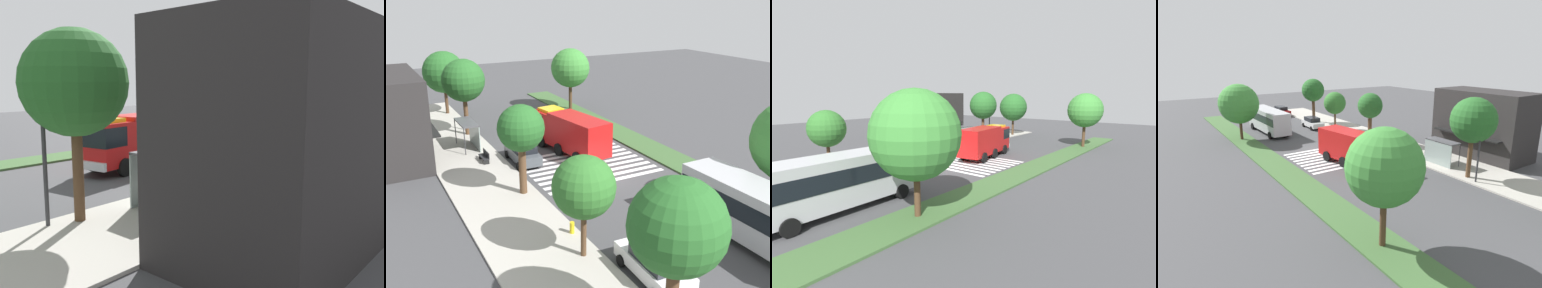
{
  "view_description": "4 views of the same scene",
  "coord_description": "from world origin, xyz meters",
  "views": [
    {
      "loc": [
        24.21,
        19.91,
        5.44
      ],
      "look_at": [
        2.81,
        1.56,
        1.29
      ],
      "focal_mm": 37.92,
      "sensor_mm": 36.0,
      "label": 1
    },
    {
      "loc": [
        -26.43,
        16.32,
        13.44
      ],
      "look_at": [
        4.42,
        0.0,
        1.39
      ],
      "focal_mm": 41.2,
      "sensor_mm": 36.0,
      "label": 2
    },
    {
      "loc": [
        -21.33,
        -19.46,
        7.12
      ],
      "look_at": [
        4.56,
        1.48,
        1.56
      ],
      "focal_mm": 27.78,
      "sensor_mm": 36.0,
      "label": 3
    },
    {
      "loc": [
        32.8,
        -17.98,
        11.07
      ],
      "look_at": [
        3.34,
        1.41,
        1.3
      ],
      "focal_mm": 30.12,
      "sensor_mm": 36.0,
      "label": 4
    }
  ],
  "objects": [
    {
      "name": "transit_bus",
      "position": [
        -12.34,
        -2.5,
        2.06
      ],
      "size": [
        10.42,
        2.99,
        3.47
      ],
      "rotation": [
        0.0,
        0.0,
        3.16
      ],
      "color": "#B2B2B7",
      "rests_on": "ground_plane"
    },
    {
      "name": "sidewalk",
      "position": [
        0.0,
        8.43,
        0.07
      ],
      "size": [
        60.0,
        5.75,
        0.14
      ],
      "primitive_type": "cube",
      "color": "#ADA89E",
      "rests_on": "ground_plane"
    },
    {
      "name": "sidewalk_tree_far_west",
      "position": [
        -15.67,
        6.56,
        5.37
      ],
      "size": [
        3.75,
        3.75,
        7.17
      ],
      "color": "#47301E",
      "rests_on": "sidewalk"
    },
    {
      "name": "fire_hydrant",
      "position": [
        -6.29,
        6.06,
        0.49
      ],
      "size": [
        0.28,
        0.28,
        0.7
      ],
      "primitive_type": "cylinder",
      "color": "gold",
      "rests_on": "sidewalk"
    },
    {
      "name": "bus_stop_shelter",
      "position": [
        11.36,
        7.24,
        1.89
      ],
      "size": [
        3.5,
        1.4,
        2.46
      ],
      "color": "#4C4C51",
      "rests_on": "sidewalk"
    },
    {
      "name": "sidewalk_tree_east",
      "position": [
        15.42,
        6.56,
        5.48
      ],
      "size": [
        4.08,
        4.08,
        7.42
      ],
      "color": "#513823",
      "rests_on": "sidewalk"
    },
    {
      "name": "fire_truck",
      "position": [
        6.58,
        -0.17,
        1.97
      ],
      "size": [
        8.99,
        3.81,
        3.46
      ],
      "rotation": [
        0.0,
        0.0,
        0.15
      ],
      "color": "#B71414",
      "rests_on": "ground_plane"
    },
    {
      "name": "parked_car_mid",
      "position": [
        -11.83,
        4.36,
        0.86
      ],
      "size": [
        4.65,
        2.26,
        1.67
      ],
      "rotation": [
        0.0,
        0.0,
        -0.04
      ],
      "color": "silver",
      "rests_on": "ground_plane"
    },
    {
      "name": "median_strip",
      "position": [
        0.0,
        -7.06,
        0.07
      ],
      "size": [
        60.0,
        3.0,
        0.14
      ],
      "primitive_type": "cube",
      "color": "#3D6033",
      "rests_on": "ground_plane"
    },
    {
      "name": "parked_car_east",
      "position": [
        6.0,
        4.36,
        0.87
      ],
      "size": [
        4.69,
        2.1,
        1.68
      ],
      "rotation": [
        0.0,
        0.0,
        -0.03
      ],
      "color": "#474C51",
      "rests_on": "ground_plane"
    },
    {
      "name": "sidewalk_tree_far_east",
      "position": [
        24.49,
        6.56,
        4.91
      ],
      "size": [
        4.7,
        4.7,
        7.13
      ],
      "color": "#47301E",
      "rests_on": "sidewalk"
    },
    {
      "name": "sidewalk_tree_west",
      "position": [
        -8.6,
        6.56,
        4.11
      ],
      "size": [
        3.32,
        3.32,
        5.65
      ],
      "color": "#513823",
      "rests_on": "sidewalk"
    },
    {
      "name": "ground_plane",
      "position": [
        0.0,
        0.0,
        0.0
      ],
      "size": [
        120.0,
        120.0,
        0.0
      ],
      "primitive_type": "plane",
      "color": "#424244"
    },
    {
      "name": "street_lamp",
      "position": [
        16.57,
        6.16,
        4.09
      ],
      "size": [
        0.36,
        0.36,
        6.77
      ],
      "color": "#2D2D30",
      "rests_on": "sidewalk"
    },
    {
      "name": "median_tree_west",
      "position": [
        19.72,
        -7.06,
        5.03
      ],
      "size": [
        4.54,
        4.54,
        7.18
      ],
      "color": "#47301E",
      "rests_on": "median_strip"
    },
    {
      "name": "bench_near_shelter",
      "position": [
        7.36,
        7.21,
        0.59
      ],
      "size": [
        1.6,
        0.5,
        0.9
      ],
      "color": "black",
      "rests_on": "sidewalk"
    },
    {
      "name": "crosswalk",
      "position": [
        2.95,
        0.0,
        0.01
      ],
      "size": [
        7.65,
        10.0,
        0.01
      ],
      "color": "silver",
      "rests_on": "ground_plane"
    },
    {
      "name": "storefront_building",
      "position": [
        11.5,
        13.83,
        3.67
      ],
      "size": [
        10.15,
        5.87,
        7.34
      ],
      "color": "#282626",
      "rests_on": "ground_plane"
    },
    {
      "name": "sidewalk_tree_center",
      "position": [
        0.2,
        6.56,
        4.78
      ],
      "size": [
        3.21,
        3.21,
        6.33
      ],
      "color": "#513823",
      "rests_on": "sidewalk"
    }
  ]
}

